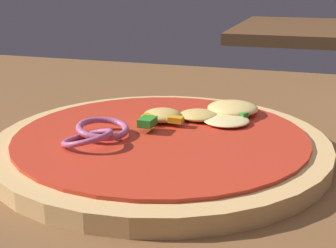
{
  "coord_description": "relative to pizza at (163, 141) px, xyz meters",
  "views": [
    {
      "loc": [
        0.08,
        -0.33,
        0.18
      ],
      "look_at": [
        -0.05,
        0.05,
        0.05
      ],
      "focal_mm": 49.83,
      "sensor_mm": 36.0,
      "label": 1
    }
  ],
  "objects": [
    {
      "name": "dining_table",
      "position": [
        0.05,
        -0.04,
        -0.03
      ],
      "size": [
        1.44,
        0.89,
        0.03
      ],
      "color": "brown",
      "rests_on": "ground"
    },
    {
      "name": "pizza",
      "position": [
        0.0,
        0.0,
        0.0
      ],
      "size": [
        0.29,
        0.29,
        0.03
      ],
      "color": "tan",
      "rests_on": "dining_table"
    }
  ]
}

